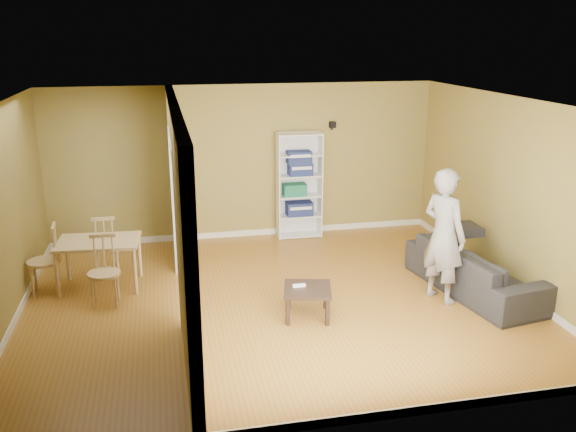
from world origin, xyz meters
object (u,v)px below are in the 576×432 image
at_px(sofa, 476,263).
at_px(coffee_table, 307,292).
at_px(person, 445,224).
at_px(chair_far, 106,244).
at_px(bookshelf, 298,185).
at_px(chair_near, 104,271).
at_px(chair_left, 44,260).
at_px(dining_table, 99,246).

height_order(sofa, coffee_table, sofa).
bearing_deg(person, chair_far, 43.16).
height_order(bookshelf, chair_near, bookshelf).
height_order(sofa, chair_near, chair_near).
relative_size(coffee_table, chair_far, 0.63).
xyz_separation_m(sofa, chair_left, (-5.71, 1.16, 0.06)).
xyz_separation_m(sofa, chair_near, (-4.89, 0.61, 0.04)).
distance_m(chair_left, chair_near, 0.99).
relative_size(chair_near, chair_far, 1.01).
bearing_deg(person, coffee_table, 70.68).
bearing_deg(chair_left, chair_far, 123.23).
distance_m(dining_table, chair_far, 0.55).
xyz_separation_m(person, dining_table, (-4.42, 1.35, -0.44)).
distance_m(chair_near, chair_far, 1.13).
bearing_deg(bookshelf, dining_table, -152.66).
height_order(sofa, bookshelf, bookshelf).
bearing_deg(chair_left, coffee_table, 62.55).
xyz_separation_m(person, chair_far, (-4.37, 1.88, -0.59)).
distance_m(person, bookshelf, 3.25).
distance_m(sofa, chair_far, 5.24).
distance_m(person, coffee_table, 1.98).
relative_size(sofa, chair_far, 2.41).
relative_size(person, chair_near, 2.28).
bearing_deg(sofa, coffee_table, 87.22).
bearing_deg(chair_left, bookshelf, 109.59).
bearing_deg(dining_table, sofa, -13.64).
relative_size(coffee_table, chair_near, 0.63).
height_order(coffee_table, chair_near, chair_near).
bearing_deg(sofa, chair_near, 73.59).
bearing_deg(sofa, chair_far, 61.28).
relative_size(person, coffee_table, 3.64).
bearing_deg(chair_near, person, -7.75).
height_order(chair_left, chair_near, chair_left).
xyz_separation_m(bookshelf, chair_left, (-3.90, -1.70, -0.42)).
height_order(person, dining_table, person).
xyz_separation_m(coffee_table, chair_near, (-2.48, 0.88, 0.13)).
relative_size(bookshelf, dining_table, 1.65).
relative_size(dining_table, chair_near, 1.19).
relative_size(coffee_table, chair_left, 0.60).
distance_m(sofa, bookshelf, 3.42).
height_order(bookshelf, dining_table, bookshelf).
bearing_deg(chair_left, sofa, 74.58).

